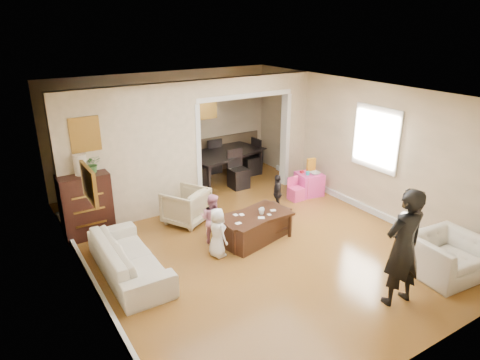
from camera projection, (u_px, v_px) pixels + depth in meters
floor at (246, 238)px, 7.75m from camera, size 7.00×7.00×0.00m
partition_left at (133, 156)px, 8.03m from camera, size 2.75×0.18×2.60m
partition_right at (293, 129)px, 9.95m from camera, size 0.55×0.18×2.60m
partition_header at (244, 85)px, 8.87m from camera, size 2.22×0.18×0.35m
window_pane at (376, 138)px, 8.25m from camera, size 0.03×0.95×1.10m
framed_art_partition at (85, 134)px, 7.35m from camera, size 0.45×0.03×0.55m
framed_art_sofa_wall at (89, 184)px, 5.29m from camera, size 0.03×0.55×0.40m
framed_art_alcove at (207, 107)px, 10.42m from camera, size 0.45×0.03×0.55m
sofa at (129, 257)px, 6.56m from camera, size 0.79×1.99×0.58m
armchair_back at (186, 206)px, 8.22m from camera, size 1.00×1.01×0.68m
armchair_front at (446, 256)px, 6.52m from camera, size 1.07×0.95×0.65m
dresser at (86, 205)px, 7.65m from camera, size 0.86×0.48×1.18m
table_lamp at (80, 165)px, 7.37m from camera, size 0.22×0.22×0.36m
potted_plant at (92, 164)px, 7.48m from camera, size 0.28×0.24×0.31m
coffee_table at (255, 227)px, 7.62m from camera, size 1.41×0.94×0.48m
coffee_cup at (262, 212)px, 7.53m from camera, size 0.13×0.13×0.10m
play_table at (309, 184)px, 9.58m from camera, size 0.59×0.59×0.49m
cereal_box at (311, 165)px, 9.58m from camera, size 0.21×0.10×0.30m
cyan_cup at (308, 173)px, 9.39m from camera, size 0.08×0.08×0.08m
toy_block at (302, 172)px, 9.52m from camera, size 0.09×0.07×0.05m
play_bowl at (315, 173)px, 9.42m from camera, size 0.26×0.26×0.05m
dining_table at (225, 166)px, 10.44m from camera, size 2.17×1.54×0.69m
adult_person at (403, 248)px, 5.72m from camera, size 0.66×0.47×1.70m
child_kneel_a at (217, 233)px, 7.02m from camera, size 0.30×0.44×0.85m
child_kneel_b at (212, 219)px, 7.44m from camera, size 0.54×0.56×0.91m
child_toddler at (277, 193)px, 8.69m from camera, size 0.43×0.49×0.79m
craft_papers at (254, 215)px, 7.50m from camera, size 0.92×0.45×0.00m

